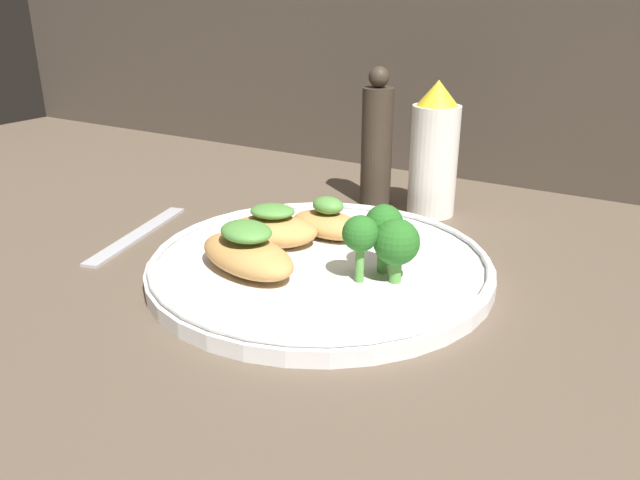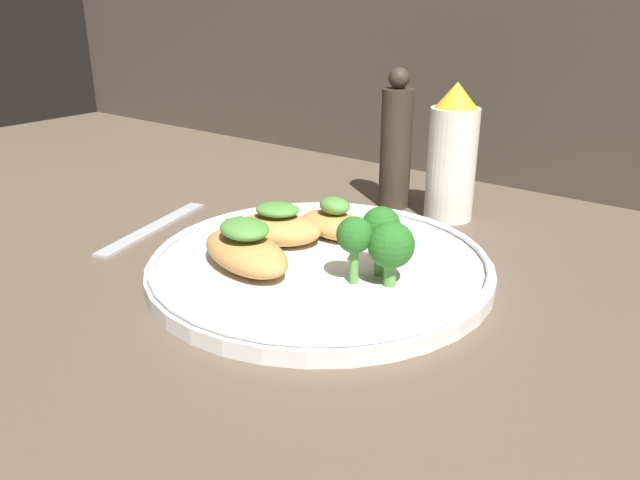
% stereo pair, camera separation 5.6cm
% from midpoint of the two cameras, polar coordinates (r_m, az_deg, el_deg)
% --- Properties ---
extents(ground_plane, '(1.80, 1.80, 0.01)m').
position_cam_midpoint_polar(ground_plane, '(0.58, -2.79, -3.65)').
color(ground_plane, brown).
extents(plate, '(0.31, 0.31, 0.02)m').
position_cam_midpoint_polar(plate, '(0.57, -2.82, -2.30)').
color(plate, white).
rests_on(plate, ground_plane).
extents(grilled_meat_front, '(0.12, 0.08, 0.05)m').
position_cam_midpoint_polar(grilled_meat_front, '(0.55, -9.62, -1.16)').
color(grilled_meat_front, tan).
rests_on(grilled_meat_front, plate).
extents(grilled_meat_middle, '(0.10, 0.08, 0.04)m').
position_cam_midpoint_polar(grilled_meat_middle, '(0.60, -6.99, 0.99)').
color(grilled_meat_middle, tan).
rests_on(grilled_meat_middle, plate).
extents(grilled_meat_back, '(0.09, 0.06, 0.04)m').
position_cam_midpoint_polar(grilled_meat_back, '(0.62, -1.86, 1.61)').
color(grilled_meat_back, tan).
rests_on(grilled_meat_back, plate).
extents(broccoli_bunch, '(0.06, 0.06, 0.06)m').
position_cam_midpoint_polar(broccoli_bunch, '(0.52, 2.84, 0.31)').
color(broccoli_bunch, '#569942').
rests_on(broccoli_bunch, plate).
extents(sauce_bottle, '(0.05, 0.05, 0.15)m').
position_cam_midpoint_polar(sauce_bottle, '(0.72, 8.19, 7.93)').
color(sauce_bottle, white).
rests_on(sauce_bottle, ground_plane).
extents(pepper_grinder, '(0.04, 0.04, 0.16)m').
position_cam_midpoint_polar(pepper_grinder, '(0.75, 3.05, 8.83)').
color(pepper_grinder, '#382D23').
rests_on(pepper_grinder, ground_plane).
extents(fork, '(0.06, 0.17, 0.01)m').
position_cam_midpoint_polar(fork, '(0.70, -18.54, 0.56)').
color(fork, '#B2B2B7').
rests_on(fork, ground_plane).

